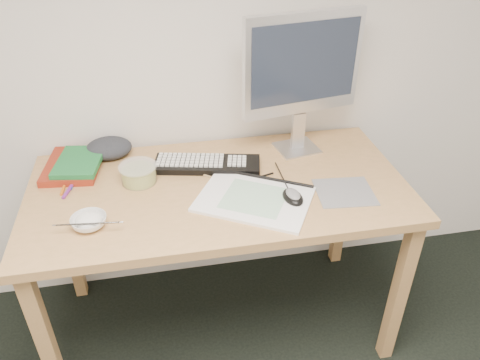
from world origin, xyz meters
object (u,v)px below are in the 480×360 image
object	(u,v)px
keyboard	(207,164)
monitor	(303,68)
desk	(219,203)
sketchpad	(254,199)
rice_bowl	(89,222)

from	to	relation	value
keyboard	monitor	size ratio (longest dim) A/B	0.74
desk	sketchpad	bearing A→B (deg)	-47.66
keyboard	monitor	distance (m)	0.52
desk	monitor	world-z (taller)	monitor
monitor	rice_bowl	xyz separation A→B (m)	(-0.82, -0.37, -0.33)
monitor	keyboard	bearing A→B (deg)	-179.09
sketchpad	rice_bowl	world-z (taller)	rice_bowl
sketchpad	monitor	world-z (taller)	monitor
sketchpad	rice_bowl	distance (m)	0.56
sketchpad	monitor	size ratio (longest dim) A/B	0.69
desk	keyboard	size ratio (longest dim) A/B	3.39
desk	monitor	bearing A→B (deg)	30.16
rice_bowl	desk	bearing A→B (deg)	19.60
keyboard	rice_bowl	size ratio (longest dim) A/B	3.55
sketchpad	keyboard	xyz separation A→B (m)	(-0.13, 0.25, 0.01)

